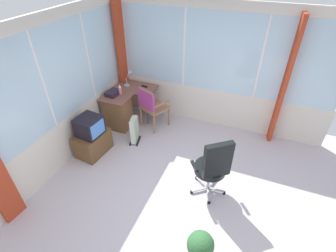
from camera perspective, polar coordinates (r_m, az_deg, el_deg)
The scene contains 15 objects.
ground at distance 4.29m, azimuth 2.52°, elevation -15.90°, with size 5.47×5.47×0.06m, color #BEB2BE.
north_window_panel at distance 4.49m, azimuth -25.43°, elevation 4.89°, with size 4.47×0.07×2.57m.
east_window_panel at distance 5.28m, azimuth 11.46°, elevation 12.25°, with size 0.07×4.47×2.57m.
curtain_corner at distance 5.90m, azimuth -10.11°, elevation 14.50°, with size 0.31×0.07×2.47m, color #B43A21.
curtain_east_far at distance 5.18m, azimuth 24.65°, elevation 8.56°, with size 0.31×0.07×2.47m, color #B43A21.
desk at distance 5.60m, azimuth -11.06°, elevation 3.44°, with size 1.11×0.91×0.73m.
desk_lamp at distance 5.79m, azimuth -8.60°, elevation 11.23°, with size 0.24×0.20×0.35m.
tv_remote at distance 5.75m, azimuth -5.31°, elevation 8.90°, with size 0.04×0.15×0.02m, color black.
spray_bottle at distance 5.48m, azimuth -10.75°, elevation 8.05°, with size 0.06×0.06×0.22m.
paper_tray at distance 5.50m, azimuth -12.30°, elevation 7.31°, with size 0.30×0.23×0.09m, color #291F2E.
wooden_armchair at distance 5.34m, azimuth -4.10°, elevation 5.00°, with size 0.64×0.63×0.96m.
office_chair at distance 3.90m, azimuth 10.17°, elevation -8.80°, with size 0.61×0.61×1.13m.
tv_on_stand at distance 5.00m, azimuth -16.77°, elevation -2.52°, with size 0.68×0.50×0.81m.
space_heater at distance 5.16m, azimuth -7.55°, elevation -0.76°, with size 0.37×0.24×0.57m.
potted_plant at distance 3.57m, azimuth 7.30°, elevation -25.13°, with size 0.35×0.35×0.43m.
Camera 1 is at (-2.52, -0.82, 3.35)m, focal length 27.07 mm.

